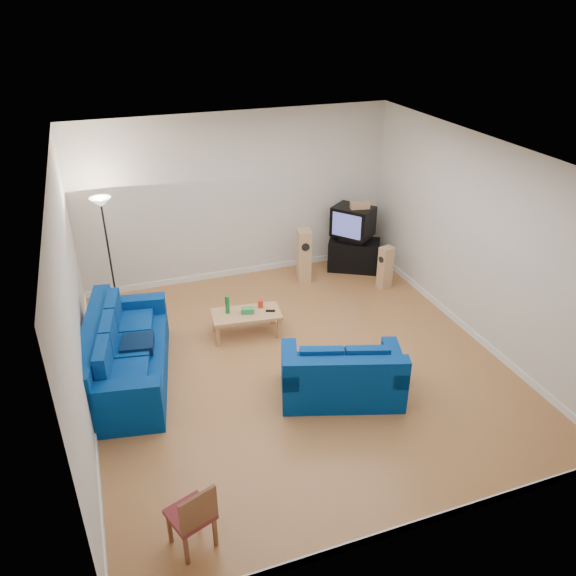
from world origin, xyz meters
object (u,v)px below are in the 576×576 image
object	(u,v)px
sofa_three_seat	(123,359)
sofa_loveseat	(342,378)
television	(353,221)
coffee_table	(246,316)
tv_stand	(354,255)

from	to	relation	value
sofa_three_seat	sofa_loveseat	xyz separation A→B (m)	(2.82, -1.42, -0.04)
sofa_three_seat	television	xyz separation A→B (m)	(4.72, 2.29, 0.66)
sofa_three_seat	television	size ratio (longest dim) A/B	2.81
television	sofa_three_seat	bearing A→B (deg)	-102.67
sofa_loveseat	coffee_table	xyz separation A→B (m)	(-0.80, 2.01, 0.04)
tv_stand	sofa_three_seat	bearing A→B (deg)	-125.31
sofa_three_seat	tv_stand	size ratio (longest dim) A/B	2.62
tv_stand	coffee_table	bearing A→B (deg)	-119.39
sofa_loveseat	coffee_table	distance (m)	2.16
sofa_three_seat	sofa_loveseat	size ratio (longest dim) A/B	1.41
coffee_table	sofa_three_seat	bearing A→B (deg)	-163.73
sofa_three_seat	coffee_table	xyz separation A→B (m)	(2.02, 0.59, -0.01)
sofa_three_seat	coffee_table	bearing A→B (deg)	116.23
coffee_table	television	world-z (taller)	television
television	coffee_table	bearing A→B (deg)	-96.32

